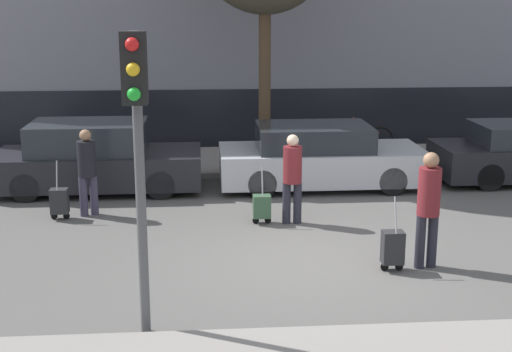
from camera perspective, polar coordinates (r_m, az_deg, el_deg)
The scene contains 12 objects.
ground_plane at distance 11.23m, azimuth 4.48°, elevation -6.84°, with size 80.00×80.00×0.00m, color #565451.
sidewalk_far at distance 17.89m, azimuth 1.04°, elevation 1.24°, with size 28.00×3.00×0.12m.
parked_car_0 at distance 15.55m, azimuth -12.72°, elevation 1.33°, with size 4.37×1.85×1.48m.
parked_car_1 at distance 15.59m, azimuth 5.07°, elevation 1.49°, with size 4.41×1.92×1.36m.
pedestrian_left at distance 13.67m, azimuth -13.36°, elevation 0.68°, with size 0.34×0.34×1.65m.
trolley_left at distance 13.70m, azimuth -15.46°, elevation -1.95°, with size 0.34×0.29×1.12m.
pedestrian_center at distance 12.84m, azimuth 2.93°, elevation 0.19°, with size 0.35×0.34×1.65m.
trolley_center at distance 12.96m, azimuth 0.47°, elevation -2.45°, with size 0.34×0.29×1.07m.
pedestrian_right at distance 10.96m, azimuth 13.64°, elevation -2.09°, with size 0.35×0.34×1.79m.
trolley_right at distance 10.91m, azimuth 10.88°, elevation -5.64°, with size 0.34×0.29×1.16m.
traffic_light at distance 8.16m, azimuth -9.50°, elevation 4.07°, with size 0.28×0.47×3.64m.
parked_bicycle at distance 18.51m, azimuth 8.32°, elevation 2.89°, with size 1.77×0.06×0.96m.
Camera 1 is at (-1.68, -10.38, 3.95)m, focal length 50.00 mm.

